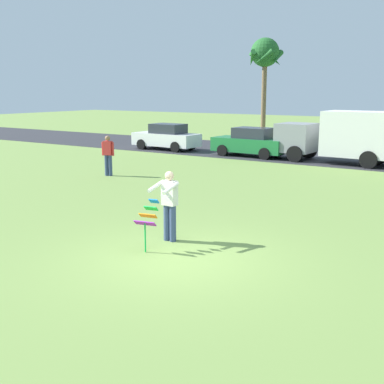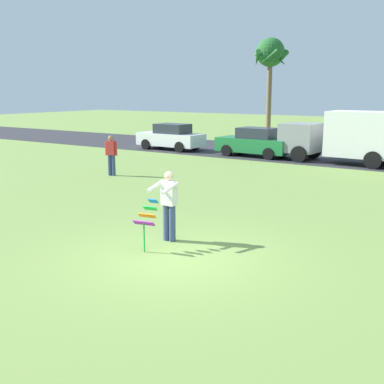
{
  "view_description": "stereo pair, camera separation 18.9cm",
  "coord_description": "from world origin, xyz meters",
  "px_view_note": "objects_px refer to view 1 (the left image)",
  "views": [
    {
      "loc": [
        5.87,
        -8.5,
        3.64
      ],
      "look_at": [
        -0.91,
        2.01,
        1.05
      ],
      "focal_mm": 46.3,
      "sensor_mm": 36.0,
      "label": 1
    },
    {
      "loc": [
        6.03,
        -8.4,
        3.64
      ],
      "look_at": [
        -0.91,
        2.01,
        1.05
      ],
      "focal_mm": 46.3,
      "sensor_mm": 36.0,
      "label": 2
    }
  ],
  "objects_px": {
    "parked_car_green": "(251,143)",
    "palm_tree_left_near": "(265,56)",
    "person_kite_flyer": "(169,203)",
    "kite_held": "(148,217)",
    "person_walker_near": "(108,154)",
    "parked_car_white": "(167,137)",
    "parked_truck_grey_van": "(351,136)"
  },
  "relations": [
    {
      "from": "parked_car_white",
      "to": "parked_car_green",
      "type": "distance_m",
      "value": 5.77
    },
    {
      "from": "kite_held",
      "to": "person_walker_near",
      "type": "distance_m",
      "value": 10.47
    },
    {
      "from": "palm_tree_left_near",
      "to": "kite_held",
      "type": "bearing_deg",
      "value": -70.61
    },
    {
      "from": "kite_held",
      "to": "palm_tree_left_near",
      "type": "xyz_separation_m",
      "value": [
        -9.09,
        25.84,
        5.28
      ]
    },
    {
      "from": "parked_car_white",
      "to": "person_walker_near",
      "type": "distance_m",
      "value": 9.69
    },
    {
      "from": "parked_car_green",
      "to": "parked_truck_grey_van",
      "type": "height_order",
      "value": "parked_truck_grey_van"
    },
    {
      "from": "person_kite_flyer",
      "to": "parked_truck_grey_van",
      "type": "relative_size",
      "value": 0.26
    },
    {
      "from": "person_kite_flyer",
      "to": "parked_car_green",
      "type": "height_order",
      "value": "person_kite_flyer"
    },
    {
      "from": "parked_car_green",
      "to": "palm_tree_left_near",
      "type": "relative_size",
      "value": 0.58
    },
    {
      "from": "kite_held",
      "to": "parked_car_white",
      "type": "xyz_separation_m",
      "value": [
        -11.11,
        16.17,
        -0.0
      ]
    },
    {
      "from": "parked_truck_grey_van",
      "to": "palm_tree_left_near",
      "type": "xyz_separation_m",
      "value": [
        -9.22,
        9.67,
        4.64
      ]
    },
    {
      "from": "kite_held",
      "to": "parked_truck_grey_van",
      "type": "bearing_deg",
      "value": 89.56
    },
    {
      "from": "parked_truck_grey_van",
      "to": "person_walker_near",
      "type": "distance_m",
      "value": 11.97
    },
    {
      "from": "parked_truck_grey_van",
      "to": "person_walker_near",
      "type": "bearing_deg",
      "value": -130.73
    },
    {
      "from": "person_kite_flyer",
      "to": "kite_held",
      "type": "distance_m",
      "value": 0.86
    },
    {
      "from": "kite_held",
      "to": "palm_tree_left_near",
      "type": "relative_size",
      "value": 0.16
    },
    {
      "from": "parked_car_white",
      "to": "person_walker_near",
      "type": "xyz_separation_m",
      "value": [
        3.43,
        -9.06,
        0.16
      ]
    },
    {
      "from": "person_walker_near",
      "to": "kite_held",
      "type": "bearing_deg",
      "value": -42.79
    },
    {
      "from": "parked_car_white",
      "to": "palm_tree_left_near",
      "type": "height_order",
      "value": "palm_tree_left_near"
    },
    {
      "from": "parked_car_white",
      "to": "parked_truck_grey_van",
      "type": "xyz_separation_m",
      "value": [
        11.23,
        0.0,
        0.64
      ]
    },
    {
      "from": "parked_car_green",
      "to": "palm_tree_left_near",
      "type": "bearing_deg",
      "value": 111.2
    },
    {
      "from": "person_kite_flyer",
      "to": "palm_tree_left_near",
      "type": "height_order",
      "value": "palm_tree_left_near"
    },
    {
      "from": "parked_car_green",
      "to": "person_kite_flyer",
      "type": "bearing_deg",
      "value": -70.79
    },
    {
      "from": "kite_held",
      "to": "parked_truck_grey_van",
      "type": "relative_size",
      "value": 0.17
    },
    {
      "from": "person_kite_flyer",
      "to": "palm_tree_left_near",
      "type": "xyz_separation_m",
      "value": [
        -9.09,
        25.0,
        5.11
      ]
    },
    {
      "from": "person_kite_flyer",
      "to": "parked_truck_grey_van",
      "type": "distance_m",
      "value": 15.34
    },
    {
      "from": "kite_held",
      "to": "person_walker_near",
      "type": "xyz_separation_m",
      "value": [
        -7.68,
        7.11,
        0.16
      ]
    },
    {
      "from": "parked_car_green",
      "to": "parked_truck_grey_van",
      "type": "relative_size",
      "value": 0.63
    },
    {
      "from": "person_kite_flyer",
      "to": "person_walker_near",
      "type": "height_order",
      "value": "same"
    },
    {
      "from": "person_kite_flyer",
      "to": "parked_truck_grey_van",
      "type": "height_order",
      "value": "parked_truck_grey_van"
    },
    {
      "from": "parked_car_white",
      "to": "person_walker_near",
      "type": "bearing_deg",
      "value": -69.27
    },
    {
      "from": "parked_truck_grey_van",
      "to": "parked_car_white",
      "type": "bearing_deg",
      "value": -179.99
    }
  ]
}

